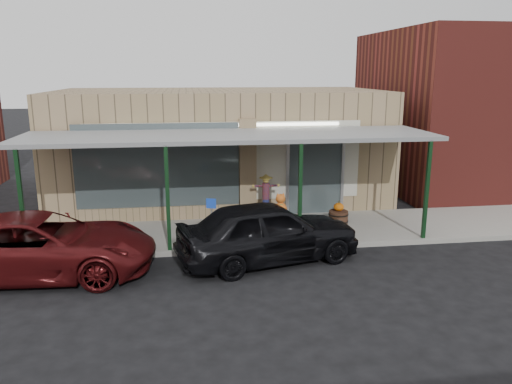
{
  "coord_description": "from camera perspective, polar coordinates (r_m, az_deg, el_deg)",
  "views": [
    {
      "loc": [
        -1.23,
        -10.89,
        4.89
      ],
      "look_at": [
        0.63,
        2.6,
        1.58
      ],
      "focal_mm": 35.0,
      "sensor_mm": 36.0,
      "label": 1
    }
  ],
  "objects": [
    {
      "name": "storefront",
      "position": [
        19.3,
        -4.15,
        5.29
      ],
      "size": [
        12.0,
        6.25,
        4.2
      ],
      "color": "#927959",
      "rests_on": "ground"
    },
    {
      "name": "handicap_sign",
      "position": [
        13.86,
        -5.12,
        -2.66
      ],
      "size": [
        0.27,
        0.1,
        1.33
      ],
      "rotation": [
        0.0,
        0.0,
        -0.3
      ],
      "color": "gray",
      "rests_on": "sidewalk"
    },
    {
      "name": "awning",
      "position": [
        14.63,
        -3.0,
        6.25
      ],
      "size": [
        12.0,
        3.0,
        3.04
      ],
      "color": "gray",
      "rests_on": "ground"
    },
    {
      "name": "sidewalk",
      "position": [
        15.32,
        -2.87,
        -4.68
      ],
      "size": [
        40.0,
        3.2,
        0.15
      ],
      "primitive_type": "cube",
      "color": "gray",
      "rests_on": "ground"
    },
    {
      "name": "barrel_scarecrow",
      "position": [
        16.28,
        1.13,
        -1.4
      ],
      "size": [
        0.88,
        0.77,
        1.52
      ],
      "rotation": [
        0.0,
        0.0,
        0.4
      ],
      "color": "#462D1C",
      "rests_on": "sidewalk"
    },
    {
      "name": "ground",
      "position": [
        12.01,
        -1.33,
        -10.39
      ],
      "size": [
        120.0,
        120.0,
        0.0
      ],
      "primitive_type": "plane",
      "color": "black",
      "rests_on": "ground"
    },
    {
      "name": "block_buildings_near",
      "position": [
        20.38,
        1.31,
        10.5
      ],
      "size": [
        61.0,
        8.0,
        8.0
      ],
      "color": "maroon",
      "rests_on": "ground"
    },
    {
      "name": "car_maroon",
      "position": [
        13.27,
        -23.42,
        -5.63
      ],
      "size": [
        5.6,
        2.76,
        1.53
      ],
      "primitive_type": "imported",
      "rotation": [
        0.0,
        0.0,
        1.53
      ],
      "color": "#501011",
      "rests_on": "ground"
    },
    {
      "name": "parked_sedan",
      "position": [
        13.06,
        1.42,
        -4.52
      ],
      "size": [
        5.12,
        3.05,
        1.63
      ],
      "rotation": [
        0.0,
        0.0,
        1.82
      ],
      "color": "black",
      "rests_on": "ground"
    },
    {
      "name": "barrel_pumpkin",
      "position": [
        16.13,
        9.39,
        -2.67
      ],
      "size": [
        0.67,
        0.67,
        0.72
      ],
      "rotation": [
        0.0,
        0.0,
        -0.09
      ],
      "color": "#462D1C",
      "rests_on": "sidewalk"
    }
  ]
}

